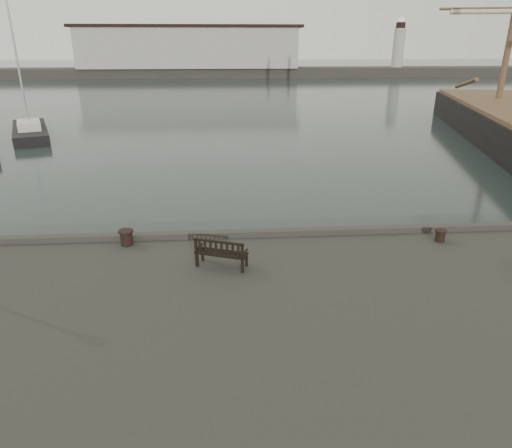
{
  "coord_description": "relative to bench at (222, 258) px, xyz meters",
  "views": [
    {
      "loc": [
        -1.09,
        -13.36,
        7.26
      ],
      "look_at": [
        -0.17,
        -0.5,
        2.1
      ],
      "focal_mm": 32.0,
      "sensor_mm": 36.0,
      "label": 1
    }
  ],
  "objects": [
    {
      "name": "bench",
      "position": [
        0.0,
        0.0,
        0.0
      ],
      "size": [
        1.49,
        0.94,
        0.81
      ],
      "rotation": [
        0.0,
        0.0,
        -0.35
      ],
      "color": "black",
      "rests_on": "quay"
    },
    {
      "name": "bollard_right",
      "position": [
        6.69,
        1.22,
        -0.07
      ],
      "size": [
        0.48,
        0.48,
        0.38
      ],
      "primitive_type": "cylinder",
      "rotation": [
        0.0,
        0.0,
        -0.42
      ],
      "color": "black",
      "rests_on": "quay"
    },
    {
      "name": "bollard_left",
      "position": [
        -2.85,
        1.63,
        -0.02
      ],
      "size": [
        0.57,
        0.57,
        0.47
      ],
      "primitive_type": "cylinder",
      "rotation": [
        0.0,
        0.0,
        -0.32
      ],
      "color": "black",
      "rests_on": "quay"
    },
    {
      "name": "ground",
      "position": [
        1.23,
        2.2,
        -1.82
      ],
      "size": [
        400.0,
        400.0,
        0.0
      ],
      "primitive_type": "plane",
      "color": "black",
      "rests_on": "ground"
    },
    {
      "name": "breakwater",
      "position": [
        -3.33,
        94.2,
        2.48
      ],
      "size": [
        140.0,
        9.5,
        12.2
      ],
      "color": "#383530",
      "rests_on": "ground"
    },
    {
      "name": "yacht_d",
      "position": [
        -15.66,
        27.55,
        -1.59
      ],
      "size": [
        5.83,
        9.67,
        11.85
      ],
      "rotation": [
        0.0,
        0.0,
        0.38
      ],
      "color": "black",
      "rests_on": "ground"
    }
  ]
}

